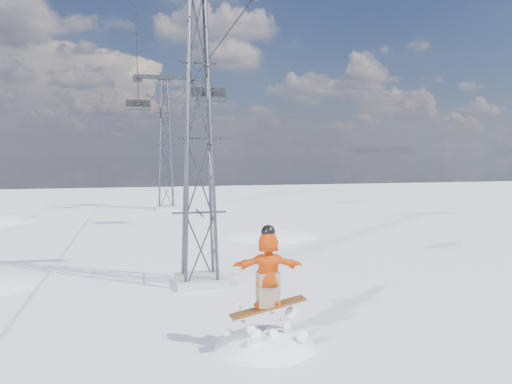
# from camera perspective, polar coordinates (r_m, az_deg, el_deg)

# --- Properties ---
(ground) EXTENTS (120.00, 120.00, 0.00)m
(ground) POSITION_cam_1_polar(r_m,az_deg,el_deg) (11.77, -5.74, -20.77)
(ground) COLOR white
(ground) RESTS_ON ground
(snow_terrain) EXTENTS (39.00, 37.00, 22.00)m
(snow_terrain) POSITION_cam_1_polar(r_m,az_deg,el_deg) (35.17, -18.62, -20.12)
(snow_terrain) COLOR white
(snow_terrain) RESTS_ON ground
(lift_tower_near) EXTENTS (5.20, 1.80, 11.43)m
(lift_tower_near) POSITION_cam_1_polar(r_m,az_deg,el_deg) (18.67, -6.58, 5.96)
(lift_tower_near) COLOR #999999
(lift_tower_near) RESTS_ON ground
(lift_tower_far) EXTENTS (5.20, 1.80, 11.43)m
(lift_tower_far) POSITION_cam_1_polar(r_m,az_deg,el_deg) (43.59, -10.31, 5.21)
(lift_tower_far) COLOR #999999
(lift_tower_far) RESTS_ON ground
(haul_cables) EXTENTS (4.46, 51.00, 0.06)m
(haul_cables) POSITION_cam_1_polar(r_m,az_deg,el_deg) (30.67, -9.20, 15.57)
(haul_cables) COLOR black
(haul_cables) RESTS_ON ground
(lift_chair_mid) EXTENTS (2.19, 0.63, 2.71)m
(lift_chair_mid) POSITION_cam_1_polar(r_m,az_deg,el_deg) (32.33, -5.40, 11.16)
(lift_chair_mid) COLOR black
(lift_chair_mid) RESTS_ON ground
(lift_chair_far) EXTENTS (2.01, 0.58, 2.50)m
(lift_chair_far) POSITION_cam_1_polar(r_m,az_deg,el_deg) (42.37, -13.31, 9.76)
(lift_chair_far) COLOR black
(lift_chair_far) RESTS_ON ground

